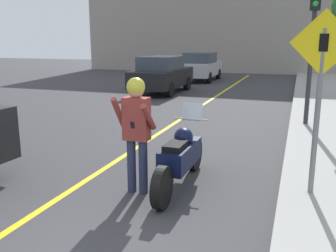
% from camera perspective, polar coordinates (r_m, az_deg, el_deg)
% --- Properties ---
extents(road_center_line, '(0.12, 36.00, 0.01)m').
position_cam_1_polar(road_center_line, '(9.70, -1.60, -1.25)').
color(road_center_line, yellow).
rests_on(road_center_line, ground).
extents(building_backdrop, '(28.00, 1.20, 9.74)m').
position_cam_1_polar(building_backdrop, '(29.03, 14.43, 17.43)').
color(building_backdrop, gray).
rests_on(building_backdrop, ground).
extents(motorcycle, '(0.62, 2.39, 1.30)m').
position_cam_1_polar(motorcycle, '(6.16, 1.93, -4.74)').
color(motorcycle, black).
rests_on(motorcycle, ground).
extents(person_biker, '(0.59, 0.49, 1.84)m').
position_cam_1_polar(person_biker, '(5.76, -4.85, 0.52)').
color(person_biker, '#282D4C').
rests_on(person_biker, ground).
extents(crossing_sign, '(0.91, 0.08, 2.65)m').
position_cam_1_polar(crossing_sign, '(5.70, 22.12, 5.62)').
color(crossing_sign, slate).
rests_on(crossing_sign, sidewalk_curb).
extents(traffic_light, '(0.26, 0.30, 3.74)m').
position_cam_1_polar(traffic_light, '(10.68, 21.30, 14.04)').
color(traffic_light, '#2D2D30').
rests_on(traffic_light, sidewalk_curb).
extents(parked_car_black, '(1.88, 4.20, 1.68)m').
position_cam_1_polar(parked_car_black, '(17.46, -0.94, 7.89)').
color(parked_car_black, black).
rests_on(parked_car_black, ground).
extents(parked_car_silver, '(1.88, 4.20, 1.68)m').
position_cam_1_polar(parked_car_silver, '(22.92, 4.96, 9.04)').
color(parked_car_silver, black).
rests_on(parked_car_silver, ground).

